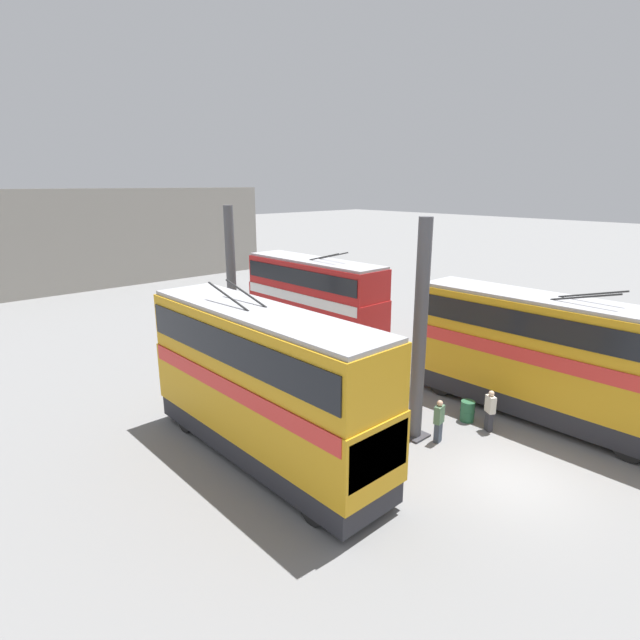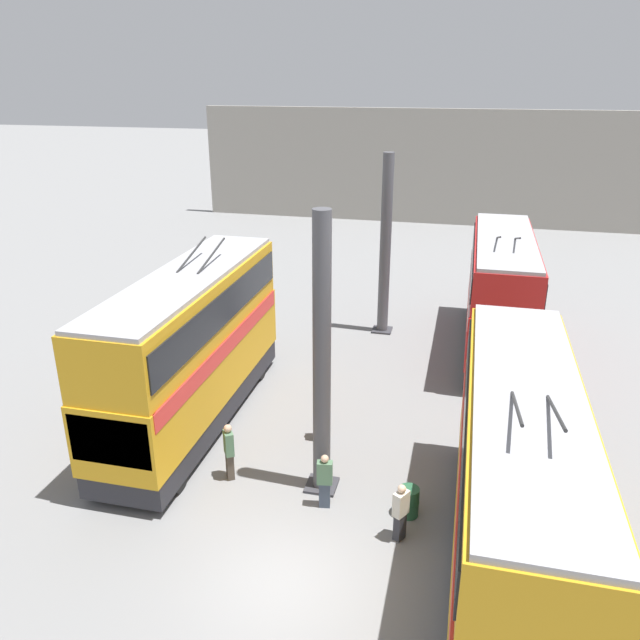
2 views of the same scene
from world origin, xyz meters
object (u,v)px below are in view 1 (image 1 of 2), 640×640
at_px(person_aisle_midway, 357,397).
at_px(person_by_right_row, 371,440).
at_px(bus_left_far, 314,295).
at_px(bus_right_mid, 262,377).
at_px(person_aisle_foreground, 439,420).
at_px(person_by_left_row, 490,410).
at_px(oil_drum, 467,411).
at_px(bus_left_near, 544,350).

xyz_separation_m(person_aisle_midway, person_by_right_row, (-2.67, 2.14, -0.00)).
relative_size(bus_left_far, bus_right_mid, 0.93).
height_order(person_by_right_row, person_aisle_foreground, person_by_right_row).
bearing_deg(person_by_left_row, person_by_right_row, 14.81).
height_order(person_aisle_midway, person_by_right_row, person_aisle_midway).
xyz_separation_m(person_by_left_row, oil_drum, (0.99, -0.12, -0.44)).
bearing_deg(person_aisle_foreground, person_by_left_row, -119.88).
bearing_deg(person_aisle_foreground, bus_right_mid, 47.93).
bearing_deg(bus_right_mid, person_aisle_midway, -91.64).
distance_m(bus_left_near, person_aisle_midway, 7.55).
distance_m(person_aisle_midway, oil_drum, 4.42).
bearing_deg(person_by_right_row, person_by_left_row, 131.95).
height_order(bus_left_far, bus_right_mid, bus_right_mid).
bearing_deg(person_aisle_foreground, oil_drum, -94.67).
relative_size(person_by_left_row, person_aisle_foreground, 1.00).
bearing_deg(bus_left_near, person_aisle_midway, 49.46).
xyz_separation_m(person_aisle_midway, person_aisle_foreground, (-3.28, -0.84, -0.10)).
bearing_deg(oil_drum, person_aisle_foreground, 94.60).
xyz_separation_m(person_aisle_midway, oil_drum, (-3.10, -3.11, -0.54)).
bearing_deg(person_by_left_row, oil_drum, -66.70).
distance_m(person_by_right_row, oil_drum, 5.30).
bearing_deg(oil_drum, bus_right_mid, 66.88).
distance_m(bus_left_near, bus_left_far, 13.47).
height_order(person_by_left_row, oil_drum, person_by_left_row).
bearing_deg(person_aisle_midway, person_by_right_row, 36.74).
bearing_deg(oil_drum, person_by_left_row, 173.10).
distance_m(person_aisle_midway, person_by_right_row, 3.42).
height_order(bus_left_far, person_aisle_foreground, bus_left_far).
xyz_separation_m(bus_left_far, person_by_left_row, (-12.80, 2.57, -1.93)).
distance_m(person_by_left_row, oil_drum, 1.09).
bearing_deg(oil_drum, bus_left_near, -124.13).
relative_size(bus_left_far, person_aisle_foreground, 5.82).
xyz_separation_m(bus_left_near, person_aisle_foreground, (1.48, 4.72, -1.94)).
relative_size(bus_left_near, oil_drum, 12.59).
distance_m(bus_left_near, oil_drum, 3.80).
bearing_deg(person_aisle_midway, bus_left_far, -137.15).
height_order(bus_right_mid, oil_drum, bus_right_mid).
bearing_deg(bus_left_far, bus_right_mid, 130.64).
bearing_deg(person_by_right_row, person_aisle_foreground, 135.89).
xyz_separation_m(bus_left_far, person_aisle_midway, (-8.71, 5.56, -1.83)).
height_order(bus_right_mid, person_aisle_foreground, bus_right_mid).
height_order(bus_left_near, person_by_right_row, bus_left_near).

